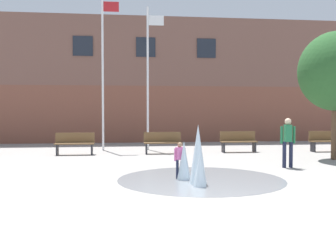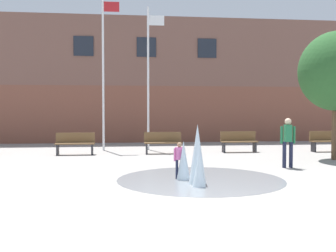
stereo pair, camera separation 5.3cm
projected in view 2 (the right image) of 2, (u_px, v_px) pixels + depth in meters
The scene contains 11 objects.
ground_plane at pixel (202, 219), 6.62m from camera, with size 100.00×100.00×0.00m, color gray.
library_building at pixel (144, 83), 25.30m from camera, with size 36.00×6.05×7.20m.
splash_fountain at pixel (195, 163), 10.03m from camera, with size 4.44×4.44×1.49m.
park_bench_under_left_flagpole at pixel (75, 143), 16.27m from camera, with size 1.60×0.44×0.91m.
park_bench_center at pixel (163, 142), 16.71m from camera, with size 1.60×0.44×0.91m.
park_bench_under_right_flagpole at pixel (239, 141), 17.30m from camera, with size 1.60×0.44×0.91m.
park_bench_far_right at pixel (328, 141), 17.51m from camera, with size 1.60×0.44×0.91m.
child_running at pixel (179, 157), 10.51m from camera, with size 0.31×0.18×0.99m.
adult_watching at pixel (288, 139), 12.55m from camera, with size 0.50×0.37×1.59m.
flagpole_left at pixel (104, 67), 17.98m from camera, with size 0.80×0.10×7.20m.
flagpole_right at pixel (149, 74), 18.22m from camera, with size 0.80×0.10×6.63m.
Camera 2 is at (-1.31, -6.45, 1.84)m, focal length 42.00 mm.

